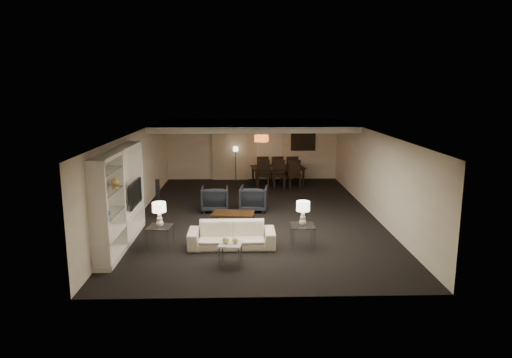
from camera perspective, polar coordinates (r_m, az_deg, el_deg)
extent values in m
plane|color=black|center=(13.76, 0.00, -4.50)|extent=(11.00, 11.00, 0.00)
cube|color=silver|center=(13.29, 0.00, 5.93)|extent=(7.00, 11.00, 0.02)
cube|color=beige|center=(18.90, -0.47, 3.73)|extent=(7.00, 0.02, 2.50)
cube|color=beige|center=(8.13, 1.09, -6.61)|extent=(7.00, 0.02, 2.50)
cube|color=beige|center=(13.82, -14.66, 0.53)|extent=(0.02, 11.00, 2.50)
cube|color=beige|center=(14.01, 14.46, 0.68)|extent=(0.02, 11.00, 2.50)
cube|color=silver|center=(16.79, -0.34, 6.72)|extent=(7.00, 4.00, 0.20)
cube|color=beige|center=(18.83, -3.21, 3.53)|extent=(1.50, 0.12, 2.40)
cube|color=silver|center=(18.92, 1.66, 3.13)|extent=(0.90, 0.05, 2.10)
cube|color=#142D38|center=(18.98, 5.91, 4.62)|extent=(0.95, 0.04, 0.65)
cylinder|color=#D8591E|center=(16.84, 0.69, 5.09)|extent=(0.52, 0.52, 0.24)
imported|color=beige|center=(10.99, -3.06, -6.99)|extent=(2.07, 0.82, 0.60)
imported|color=black|center=(14.17, -5.16, -2.47)|extent=(0.84, 0.86, 0.77)
imported|color=black|center=(14.14, -0.30, -2.45)|extent=(0.91, 0.93, 0.77)
sphere|color=#E0C276|center=(9.88, -3.81, -7.64)|extent=(0.15, 0.15, 0.15)
sphere|color=#E1CC77|center=(9.87, -2.64, -7.69)|extent=(0.13, 0.13, 0.13)
imported|color=black|center=(12.20, -15.37, -1.76)|extent=(1.14, 0.15, 0.65)
imported|color=#244C9C|center=(10.29, -18.19, -3.95)|extent=(0.16, 0.16, 0.16)
imported|color=gold|center=(10.93, -17.17, -0.26)|extent=(0.18, 0.18, 0.19)
cube|color=black|center=(13.75, -12.14, -2.35)|extent=(0.14, 0.14, 1.12)
imported|color=black|center=(17.88, 2.75, 0.38)|extent=(2.15, 1.37, 0.72)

